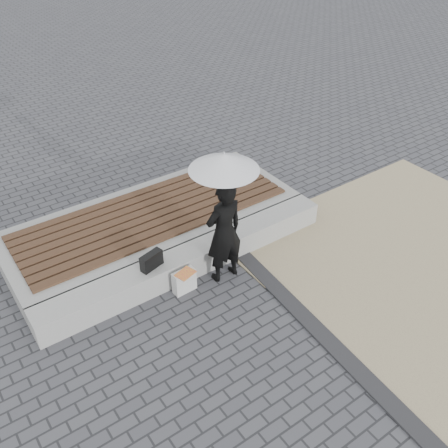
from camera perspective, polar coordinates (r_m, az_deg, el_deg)
The scene contains 11 objects.
ground at distance 7.07m, azimuth 3.26°, elevation -12.21°, with size 80.00×80.00×0.00m, color #45454A.
terrazzo_zone at distance 8.72m, azimuth 22.27°, elevation -4.24°, with size 5.00×5.00×0.02m, color tan.
edging_band at distance 7.18m, azimuth 10.61°, elevation -11.79°, with size 0.25×5.20×0.04m, color #29292B.
seating_ledge at distance 7.88m, azimuth -3.86°, elevation -4.11°, with size 5.00×0.45×0.40m, color #A6A5A0.
timber_platform at distance 8.72m, azimuth -8.04°, elevation 0.08°, with size 5.00×2.00×0.40m, color gray.
timber_decking at distance 8.59m, azimuth -8.16°, elevation 1.27°, with size 4.60×1.60×0.04m, color #503824, non-canonical shape.
woman at distance 7.34m, azimuth -0.00°, elevation -0.94°, with size 0.62×0.41×1.70m, color black.
parasol at distance 6.70m, azimuth -0.00°, elevation 7.10°, with size 0.98×0.98×1.25m.
handbag at distance 7.42m, azimuth -8.27°, elevation -4.16°, with size 0.36×0.13×0.25m, color black.
canvas_tote at distance 7.53m, azimuth -4.56°, elevation -6.52°, with size 0.35×0.15×0.37m, color silver.
magazine at distance 7.37m, azimuth -4.42°, elevation -5.64°, with size 0.28×0.21×0.01m, color #D7333F.
Camera 1 is at (-3.03, -3.62, 5.26)m, focal length 40.09 mm.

